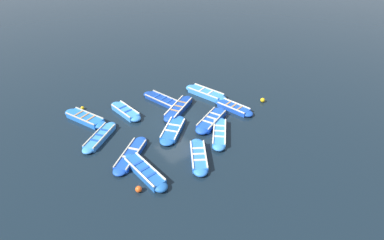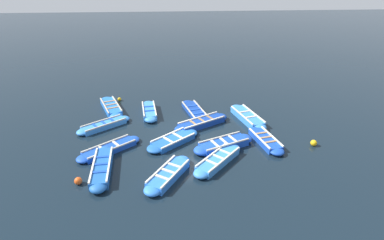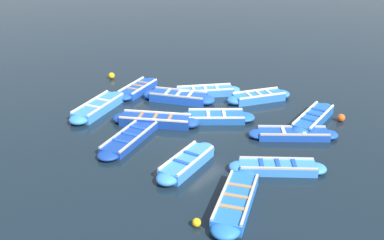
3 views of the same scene
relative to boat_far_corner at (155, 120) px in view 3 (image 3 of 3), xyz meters
The scene contains 17 objects.
ground_plane 1.50m from the boat_far_corner, 45.15° to the right, with size 120.00×120.00×0.00m, color black.
boat_far_corner is the anchor object (origin of this frame).
boat_outer_left 4.19m from the boat_far_corner, ahead, with size 3.20×3.05×0.43m.
boat_inner_gap 1.82m from the boat_far_corner, behind, with size 4.10×1.84×0.35m.
boat_end_of_row 2.86m from the boat_far_corner, 19.06° to the left, with size 2.22×3.71×0.47m.
boat_bow_out 6.94m from the boat_far_corner, 50.77° to the right, with size 3.85×1.06×0.46m.
boat_near_quay 6.77m from the boat_far_corner, 115.66° to the right, with size 3.87×2.20×0.44m.
boat_alongside 5.91m from the boat_far_corner, 64.17° to the right, with size 2.86×3.41×0.36m.
boat_mid_row 6.11m from the boat_far_corner, 92.20° to the right, with size 2.64×3.26×0.38m.
boat_tucked 3.13m from the boat_far_corner, 100.31° to the left, with size 3.99×1.86×0.46m.
boat_drifting 3.94m from the boat_far_corner, 120.74° to the right, with size 3.38×1.17×0.45m.
boat_broadside 5.61m from the boat_far_corner, 22.49° to the right, with size 3.26×2.52×0.44m.
boat_stern_in 2.71m from the boat_far_corner, 43.04° to the right, with size 2.91×3.30×0.38m.
boat_centre 4.14m from the boat_far_corner, 54.90° to the left, with size 3.37×1.50×0.40m.
buoy_orange_near 7.28m from the boat_far_corner, 128.02° to the right, with size 0.27×0.27×0.27m, color #EAB214.
buoy_yellow_far 8.23m from the boat_far_corner, 49.68° to the right, with size 0.36×0.36×0.36m, color #E05119.
buoy_white_drifting 6.67m from the boat_far_corner, 63.95° to the left, with size 0.35×0.35×0.35m, color #EAB214.
Camera 3 is at (-14.06, -11.21, 8.41)m, focal length 42.00 mm.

